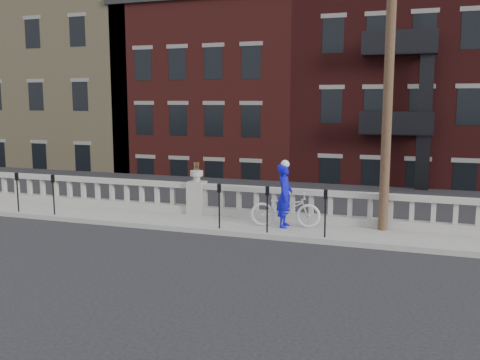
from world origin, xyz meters
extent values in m
plane|color=black|center=(0.00, 0.00, 0.00)|extent=(120.00, 120.00, 0.00)
cube|color=gray|center=(0.00, 3.00, 0.07)|extent=(32.00, 2.20, 0.15)
cube|color=gray|center=(0.00, 3.95, 0.28)|extent=(28.00, 0.34, 0.25)
cube|color=gray|center=(0.00, 3.95, 1.10)|extent=(28.00, 0.34, 0.16)
cube|color=gray|center=(0.00, 3.95, 0.70)|extent=(0.55, 0.55, 1.10)
cylinder|color=gray|center=(0.00, 3.95, 1.35)|extent=(0.24, 0.24, 0.20)
cylinder|color=gray|center=(0.00, 3.95, 1.53)|extent=(0.44, 0.44, 0.18)
cube|color=#605E59|center=(0.00, 4.30, -2.42)|extent=(36.00, 0.50, 5.15)
cube|color=black|center=(0.00, 25.95, -5.25)|extent=(80.00, 44.00, 0.50)
cube|color=#595651|center=(-2.00, 8.45, -3.00)|extent=(16.00, 7.00, 4.00)
cube|color=#958560|center=(-17.00, 20.95, 5.00)|extent=(18.00, 16.00, 20.00)
cube|color=#4B1815|center=(-4.00, 19.95, 2.00)|extent=(10.00, 14.00, 14.00)
cube|color=black|center=(-4.00, 19.95, 9.15)|extent=(10.30, 14.30, 0.30)
cube|color=#380F0F|center=(6.00, 19.95, 2.75)|extent=(10.00, 14.00, 15.50)
cylinder|color=#422D1E|center=(6.20, 3.60, 5.15)|extent=(0.28, 0.28, 10.00)
cylinder|color=black|center=(-5.97, 2.15, 0.70)|extent=(0.05, 0.05, 1.10)
cube|color=black|center=(-5.97, 2.15, 1.38)|extent=(0.10, 0.08, 0.26)
cube|color=black|center=(-5.97, 2.10, 1.42)|extent=(0.06, 0.01, 0.08)
cylinder|color=black|center=(-4.47, 2.15, 0.70)|extent=(0.05, 0.05, 1.10)
cube|color=black|center=(-4.47, 2.15, 1.38)|extent=(0.10, 0.08, 0.26)
cube|color=black|center=(-4.47, 2.10, 1.42)|extent=(0.06, 0.01, 0.08)
cylinder|color=black|center=(1.53, 2.15, 0.70)|extent=(0.05, 0.05, 1.10)
cube|color=black|center=(1.53, 2.15, 1.38)|extent=(0.10, 0.08, 0.26)
cube|color=black|center=(1.53, 2.10, 1.42)|extent=(0.06, 0.01, 0.08)
cylinder|color=black|center=(3.03, 2.15, 0.70)|extent=(0.05, 0.05, 1.10)
cube|color=black|center=(3.03, 2.15, 1.38)|extent=(0.10, 0.08, 0.26)
cube|color=black|center=(3.03, 2.10, 1.42)|extent=(0.06, 0.01, 0.08)
cylinder|color=black|center=(4.72, 2.15, 0.70)|extent=(0.05, 0.05, 1.10)
cube|color=black|center=(4.72, 2.15, 1.38)|extent=(0.10, 0.08, 0.26)
cube|color=black|center=(4.72, 2.10, 1.42)|extent=(0.06, 0.01, 0.08)
imported|color=silver|center=(3.34, 3.05, 0.71)|extent=(2.23, 1.08, 1.12)
imported|color=#0C0CB7|center=(3.33, 3.00, 1.12)|extent=(0.50, 0.73, 1.95)
camera|label=1|loc=(7.29, -12.51, 3.98)|focal=40.00mm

